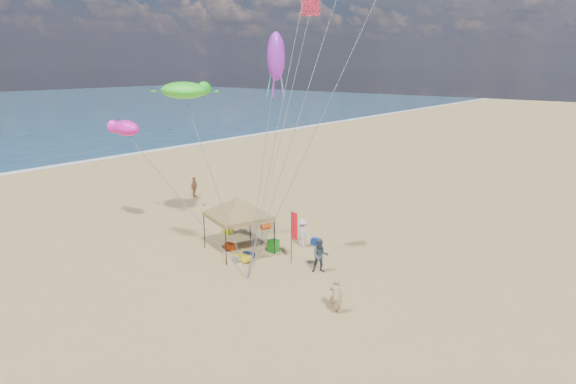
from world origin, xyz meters
name	(u,v)px	position (x,y,z in m)	size (l,w,h in m)	color
ground	(248,286)	(0.00, 0.00, 0.00)	(280.00, 280.00, 0.00)	tan
canopy_tent	(238,199)	(-3.54, 3.00, 3.02)	(5.55, 5.55, 3.63)	black
feather_flag	(294,229)	(0.01, 3.44, 1.94)	(0.44, 0.06, 2.89)	black
cooler_red	(230,247)	(-4.09, 2.83, 0.19)	(0.54, 0.38, 0.38)	#CA4110
cooler_blue	(316,242)	(-0.78, 6.55, 0.19)	(0.54, 0.38, 0.38)	#123496
bag_navy	(249,255)	(-2.42, 2.60, 0.18)	(0.36, 0.36, 0.60)	#0D183B
bag_orange	(266,226)	(-4.96, 6.85, 0.18)	(0.36, 0.36, 0.60)	#CC490B
chair_green	(273,246)	(-1.99, 4.14, 0.35)	(0.50, 0.50, 0.70)	#177B16
chair_yellow	(228,228)	(-6.21, 4.76, 0.35)	(0.50, 0.50, 0.70)	#E0EF1A
crate_grey	(236,259)	(-2.54, 1.77, 0.14)	(0.34, 0.30, 0.28)	slate
beach_cart	(243,258)	(-2.32, 2.06, 0.20)	(0.90, 0.50, 0.24)	yellow
person_near_a	(336,295)	(4.68, 0.43, 0.80)	(0.58, 0.38, 1.60)	tan
person_near_b	(320,256)	(1.70, 3.48, 0.87)	(0.85, 0.66, 1.75)	#38424D
person_near_c	(303,233)	(-1.19, 5.80, 0.83)	(1.08, 0.62, 1.67)	beige
person_far_a	(194,187)	(-14.60, 9.26, 0.81)	(0.95, 0.40, 1.63)	#A3623E
turtle_kite	(184,90)	(-7.47, 2.86, 8.75)	(2.91, 2.33, 0.97)	#38F62C
fish_kite	(126,128)	(-9.99, 0.61, 6.63)	(2.04, 1.02, 0.91)	#FF1BC0
squid_kite	(276,56)	(-1.56, 3.97, 10.57)	(0.92, 0.92, 2.39)	purple
stunt_kite_pink	(310,6)	(-4.47, 10.70, 13.66)	(1.20, 0.04, 1.20)	#D83053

